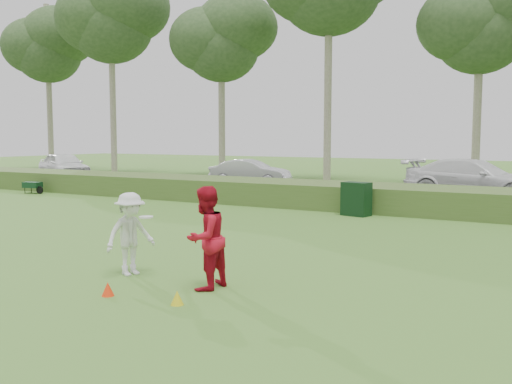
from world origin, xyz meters
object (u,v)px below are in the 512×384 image
Objects in this scene: player_red at (205,238)px; cone_orange at (108,289)px; player_white at (130,234)px; car_left at (64,166)px; car_mid at (250,173)px; utility_cabinet at (356,199)px; cone_yellow at (177,298)px; car_right at (474,179)px.

player_red is 1.84m from cone_orange.
player_red reaches higher than player_white.
car_left is 1.15× the size of car_mid.
car_mid is at bearing 40.20° from player_white.
car_mid reaches higher than utility_cabinet.
car_right is at bearing 84.82° from cone_yellow.
cone_yellow is 21.35m from car_mid.
cone_yellow is 0.04× the size of car_right.
player_white is 1.85m from player_red.
cone_orange is 0.05× the size of car_mid.
cone_orange is 1.01× the size of cone_yellow.
car_mid is (-7.72, 17.85, -0.04)m from player_white.
car_mid is 0.74× the size of car_right.
player_red is 20.37m from car_mid.
player_red is 7.77× the size of cone_orange.
car_right reaches higher than cone_orange.
utility_cabinet is at bearing -171.97° from player_red.
car_right is (3.64, 17.01, 0.10)m from player_white.
player_white is at bearing 175.93° from car_right.
car_right is at bearing 81.27° from utility_cabinet.
car_mid is at bearing -59.98° from car_left.
cone_yellow is at bearing 11.30° from player_red.
cone_orange is at bearing -136.22° from player_white.
player_white is at bearing -166.96° from car_mid.
car_left is (-21.00, 6.25, 0.32)m from utility_cabinet.
car_right is (2.69, 6.93, 0.33)m from utility_cabinet.
car_mid reaches higher than cone_orange.
cone_orange is 0.05× the size of car_left.
player_white is 2.40m from cone_yellow.
cone_orange is at bearing -41.97° from player_red.
player_red reaches higher than car_mid.
car_left is 0.85× the size of car_right.
car_left reaches higher than cone_orange.
cone_orange is 1.33m from cone_yellow.
cone_yellow is 0.05× the size of car_mid.
cone_yellow is (1.32, 0.16, -0.00)m from cone_orange.
cone_orange is 11.40m from utility_cabinet.
utility_cabinet is 21.91m from car_left.
utility_cabinet is (-1.05, 11.22, 0.45)m from cone_yellow.
cone_yellow is (0.15, -1.01, -0.79)m from player_red.
cone_orange is 0.21× the size of utility_cabinet.
car_right is (2.97, 18.32, 0.78)m from cone_orange.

